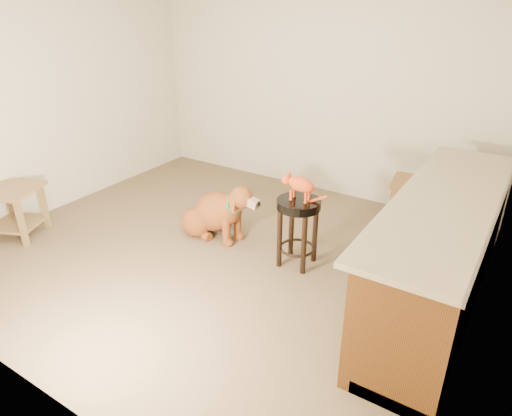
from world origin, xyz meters
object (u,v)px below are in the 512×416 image
Objects in this scene: wood_stool at (410,216)px; golden_retriever at (216,213)px; side_table at (13,205)px; padded_stool at (298,219)px; tabby_kitten at (299,185)px.

golden_retriever is (-1.76, -0.75, -0.13)m from wood_stool.
wood_stool is at bearing 28.13° from side_table.
wood_stool is at bearing 28.12° from golden_retriever.
padded_stool is 2.92m from side_table.
wood_stool is 1.20m from tabby_kitten.
wood_stool reaches higher than padded_stool.
tabby_kitten is (2.69, 1.09, 0.45)m from side_table.
padded_stool is 1.12m from wood_stool.
tabby_kitten is (0.95, -0.03, 0.54)m from golden_retriever.
side_table is 2.07m from golden_retriever.
tabby_kitten reaches higher than padded_stool.
side_table is (-2.70, -1.09, -0.11)m from padded_stool.
golden_retriever is at bearing 177.92° from padded_stool.
side_table is at bearing -142.09° from golden_retriever.
wood_stool is 3.97m from side_table.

